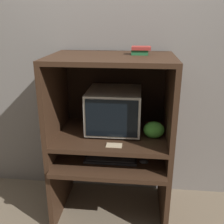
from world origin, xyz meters
The scene contains 10 objects.
wall_back centered at (0.00, 0.74, 1.30)m, with size 6.00×0.06×2.60m.
desk_base centered at (0.00, 0.29, 0.40)m, with size 0.99×0.74×0.60m.
desk_monitor_shelf centered at (0.00, 0.34, 0.75)m, with size 0.99×0.68×0.19m.
hutch_upper centered at (0.00, 0.38, 1.23)m, with size 0.99×0.68×0.66m.
crt_monitor centered at (0.02, 0.42, 0.98)m, with size 0.45×0.46×0.37m.
keyboard centered at (0.01, 0.20, 0.62)m, with size 0.44×0.15×0.03m.
mouse centered at (0.28, 0.19, 0.62)m, with size 0.07×0.05×0.03m.
snack_bag centered at (0.36, 0.29, 0.86)m, with size 0.17×0.13×0.14m.
book_stack centered at (0.22, 0.42, 1.49)m, with size 0.15×0.12×0.06m.
paper_card centered at (0.04, 0.11, 0.79)m, with size 0.12×0.08×0.00m.
Camera 1 is at (0.22, -1.71, 1.73)m, focal length 42.00 mm.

